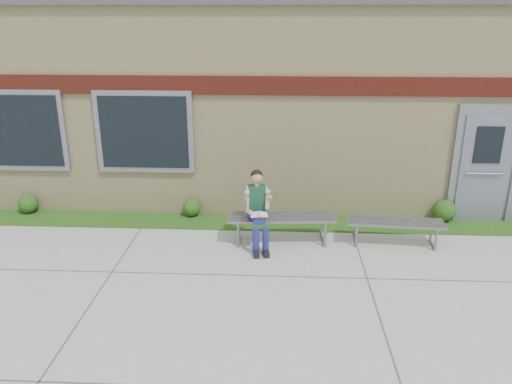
{
  "coord_description": "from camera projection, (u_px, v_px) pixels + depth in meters",
  "views": [
    {
      "loc": [
        -0.37,
        -6.37,
        3.84
      ],
      "look_at": [
        -0.78,
        1.7,
        0.96
      ],
      "focal_mm": 35.0,
      "sensor_mm": 36.0,
      "label": 1
    }
  ],
  "objects": [
    {
      "name": "shrub_west",
      "position": [
        28.0,
        204.0,
        10.13
      ],
      "size": [
        0.39,
        0.39,
        0.39
      ],
      "primitive_type": "sphere",
      "color": "#264312",
      "rests_on": "grass_strip"
    },
    {
      "name": "shrub_east",
      "position": [
        444.0,
        210.0,
        9.72
      ],
      "size": [
        0.43,
        0.43,
        0.43
      ],
      "primitive_type": "sphere",
      "color": "#264312",
      "rests_on": "grass_strip"
    },
    {
      "name": "ground",
      "position": [
        303.0,
        294.0,
        7.26
      ],
      "size": [
        80.0,
        80.0,
        0.0
      ],
      "primitive_type": "plane",
      "color": "#9E9E99",
      "rests_on": "ground"
    },
    {
      "name": "shrub_mid",
      "position": [
        192.0,
        208.0,
        9.98
      ],
      "size": [
        0.35,
        0.35,
        0.35
      ],
      "primitive_type": "sphere",
      "color": "#264312",
      "rests_on": "grass_strip"
    },
    {
      "name": "bench_left",
      "position": [
        281.0,
        222.0,
        8.82
      ],
      "size": [
        1.92,
        0.65,
        0.49
      ],
      "rotation": [
        0.0,
        0.0,
        0.07
      ],
      "color": "slate",
      "rests_on": "ground"
    },
    {
      "name": "bench_right",
      "position": [
        395.0,
        226.0,
        8.74
      ],
      "size": [
        1.7,
        0.58,
        0.43
      ],
      "rotation": [
        0.0,
        0.0,
        -0.07
      ],
      "color": "slate",
      "rests_on": "ground"
    },
    {
      "name": "grass_strip",
      "position": [
        298.0,
        223.0,
        9.7
      ],
      "size": [
        16.0,
        0.8,
        0.02
      ],
      "primitive_type": "cube",
      "color": "#264312",
      "rests_on": "ground"
    },
    {
      "name": "school_building",
      "position": [
        297.0,
        90.0,
        12.19
      ],
      "size": [
        16.2,
        6.22,
        4.2
      ],
      "color": "beige",
      "rests_on": "ground"
    },
    {
      "name": "girl",
      "position": [
        258.0,
        207.0,
        8.54
      ],
      "size": [
        0.5,
        0.8,
        1.35
      ],
      "rotation": [
        0.0,
        0.0,
        0.16
      ],
      "color": "navy",
      "rests_on": "ground"
    }
  ]
}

